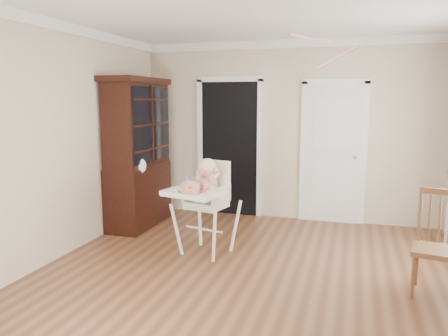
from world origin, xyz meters
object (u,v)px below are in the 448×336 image
(high_chair, at_px, (206,196))
(cake, at_px, (191,188))
(china_cabinet, at_px, (138,153))
(dining_chair, at_px, (437,247))
(sippy_cup, at_px, (188,182))

(high_chair, bearing_deg, cake, -94.08)
(cake, bearing_deg, china_cabinet, 137.74)
(cake, relative_size, china_cabinet, 0.13)
(cake, bearing_deg, high_chair, 71.41)
(cake, distance_m, dining_chair, 2.56)
(high_chair, xyz_separation_m, china_cabinet, (-1.33, 0.86, 0.37))
(china_cabinet, bearing_deg, sippy_cup, -39.02)
(cake, bearing_deg, dining_chair, -4.13)
(cake, xyz_separation_m, dining_chair, (2.52, -0.18, -0.38))
(high_chair, bearing_deg, china_cabinet, 161.59)
(high_chair, height_order, cake, high_chair)
(china_cabinet, bearing_deg, dining_chair, -19.18)
(china_cabinet, bearing_deg, cake, -42.26)
(cake, relative_size, sippy_cup, 1.50)
(high_chair, relative_size, china_cabinet, 0.53)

